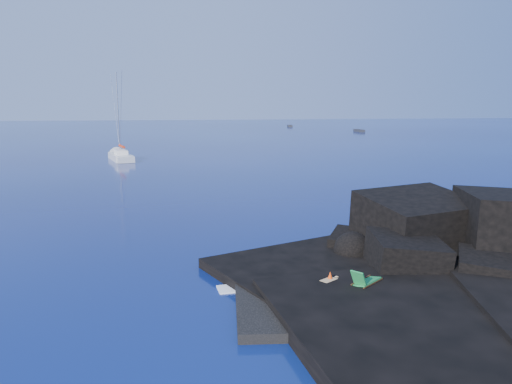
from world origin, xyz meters
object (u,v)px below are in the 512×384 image
Objects in this scene: sailboat at (121,160)px; sunbather at (329,282)px; distant_boat_b at (359,132)px; deck_chair at (367,277)px; marker_cone at (330,278)px; distant_boat_a at (290,127)px.

sunbather is at bearing -90.34° from sailboat.
distant_boat_b is at bearing 34.87° from sunbather.
marker_cone is (-1.30, 0.65, -0.23)m from deck_chair.
sailboat is at bearing -109.25° from distant_boat_a.
distant_boat_a is at bearing 48.07° from sailboat.
marker_cone is (13.02, -49.58, 0.64)m from sailboat.
distant_boat_b is at bearing -59.50° from distant_boat_a.
sunbather is at bearing 120.67° from deck_chair.
sailboat is 2.74× the size of distant_boat_a.
distant_boat_b is (41.18, 104.86, -0.64)m from marker_cone.
sailboat is 2.47× the size of distant_boat_b.
sailboat is 51.27m from marker_cone.
sailboat is 19.83× the size of marker_cone.
sailboat is at bearing 67.62° from deck_chair.
distant_boat_b is at bearing 68.56° from marker_cone.
distant_boat_b is at bearing 30.63° from sailboat.
marker_cone is at bearing -90.21° from sailboat.
marker_cone reaches higher than distant_boat_b.
sunbather is at bearing -94.76° from distant_boat_a.
sailboat is 5.77× the size of sunbather.
sunbather is 136.25m from distant_boat_a.
marker_cone is at bearing 19.94° from sunbather.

